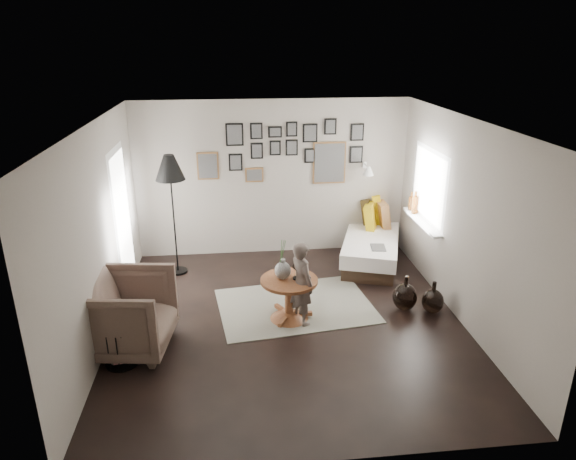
{
  "coord_description": "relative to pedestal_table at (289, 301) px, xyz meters",
  "views": [
    {
      "loc": [
        -0.66,
        -5.85,
        3.52
      ],
      "look_at": [
        0.05,
        0.5,
        1.1
      ],
      "focal_mm": 32.0,
      "sensor_mm": 36.0,
      "label": 1
    }
  ],
  "objects": [
    {
      "name": "door_left",
      "position": [
        -2.25,
        1.13,
        0.78
      ],
      "size": [
        0.0,
        2.14,
        2.14
      ],
      "color": "white",
      "rests_on": "wall_left"
    },
    {
      "name": "candles",
      "position": [
        0.11,
        0.0,
        0.45
      ],
      "size": [
        0.13,
        0.13,
        0.28
      ],
      "color": "black",
      "rests_on": "pedestal_table"
    },
    {
      "name": "magazine_on_daybed",
      "position": [
        1.53,
        1.22,
        0.18
      ],
      "size": [
        0.26,
        0.32,
        0.02
      ],
      "primitive_type": "cube",
      "rotation": [
        0.0,
        0.0,
        -0.15
      ],
      "color": "black",
      "rests_on": "daybed"
    },
    {
      "name": "child",
      "position": [
        0.15,
        -0.1,
        0.3
      ],
      "size": [
        0.43,
        0.49,
        1.13
      ],
      "primitive_type": "imported",
      "rotation": [
        0.0,
        0.0,
        2.04
      ],
      "color": "brown",
      "rests_on": "ground"
    },
    {
      "name": "gallery_wall",
      "position": [
        0.27,
        2.31,
        1.47
      ],
      "size": [
        2.74,
        0.03,
        1.08
      ],
      "color": "brown",
      "rests_on": "wall_back"
    },
    {
      "name": "demijohn_small",
      "position": [
        1.95,
        -0.04,
        -0.1
      ],
      "size": [
        0.29,
        0.29,
        0.46
      ],
      "color": "black",
      "rests_on": "ground"
    },
    {
      "name": "wall_right",
      "position": [
        2.23,
        -0.07,
        1.03
      ],
      "size": [
        0.0,
        4.8,
        4.8
      ],
      "primitive_type": "plane",
      "rotation": [
        1.57,
        0.0,
        -1.57
      ],
      "color": "gray",
      "rests_on": "ground"
    },
    {
      "name": "wall_left",
      "position": [
        -2.27,
        -0.07,
        1.03
      ],
      "size": [
        0.0,
        4.8,
        4.8
      ],
      "primitive_type": "plane",
      "rotation": [
        1.57,
        0.0,
        1.57
      ],
      "color": "gray",
      "rests_on": "ground"
    },
    {
      "name": "floor_lamp",
      "position": [
        -1.6,
        1.64,
        1.36
      ],
      "size": [
        0.44,
        0.44,
        1.89
      ],
      "rotation": [
        0.0,
        0.0,
        0.1
      ],
      "color": "black",
      "rests_on": "ground"
    },
    {
      "name": "demijohn_large",
      "position": [
        1.6,
        0.08,
        -0.08
      ],
      "size": [
        0.33,
        0.33,
        0.5
      ],
      "color": "black",
      "rests_on": "ground"
    },
    {
      "name": "wall_back",
      "position": [
        -0.02,
        2.33,
        1.03
      ],
      "size": [
        4.5,
        0.0,
        4.5
      ],
      "primitive_type": "plane",
      "rotation": [
        1.57,
        0.0,
        0.0
      ],
      "color": "gray",
      "rests_on": "ground"
    },
    {
      "name": "wall_front",
      "position": [
        -0.02,
        -2.47,
        1.03
      ],
      "size": [
        4.5,
        0.0,
        4.5
      ],
      "primitive_type": "plane",
      "rotation": [
        -1.57,
        0.0,
        0.0
      ],
      "color": "gray",
      "rests_on": "ground"
    },
    {
      "name": "pedestal_table",
      "position": [
        0.0,
        0.0,
        0.0
      ],
      "size": [
        0.74,
        0.74,
        0.58
      ],
      "rotation": [
        0.0,
        0.0,
        -0.27
      ],
      "color": "brown",
      "rests_on": "ground"
    },
    {
      "name": "armchair",
      "position": [
        -1.97,
        -0.46,
        0.2
      ],
      "size": [
        1.15,
        1.12,
        0.94
      ],
      "primitive_type": "imported",
      "rotation": [
        0.0,
        0.0,
        1.44
      ],
      "color": "brown",
      "rests_on": "ground"
    },
    {
      "name": "ground",
      "position": [
        -0.02,
        -0.07,
        -0.27
      ],
      "size": [
        4.8,
        4.8,
        0.0
      ],
      "primitive_type": "plane",
      "color": "black",
      "rests_on": "ground"
    },
    {
      "name": "daybed",
      "position": [
        1.58,
        1.86,
        0.02
      ],
      "size": [
        1.42,
        2.11,
        0.96
      ],
      "rotation": [
        0.0,
        0.0,
        -0.32
      ],
      "color": "black",
      "rests_on": "ground"
    },
    {
      "name": "rug",
      "position": [
        0.13,
        0.33,
        -0.26
      ],
      "size": [
        2.26,
        1.72,
        0.01
      ],
      "primitive_type": "cube",
      "rotation": [
        0.0,
        0.0,
        0.13
      ],
      "color": "silver",
      "rests_on": "ground"
    },
    {
      "name": "vase",
      "position": [
        -0.08,
        0.02,
        0.48
      ],
      "size": [
        0.21,
        0.21,
        0.53
      ],
      "color": "black",
      "rests_on": "pedestal_table"
    },
    {
      "name": "magazine_basket",
      "position": [
        -2.02,
        -0.77,
        -0.05
      ],
      "size": [
        0.46,
        0.46,
        0.45
      ],
      "rotation": [
        0.0,
        0.0,
        0.35
      ],
      "color": "black",
      "rests_on": "ground"
    },
    {
      "name": "window_right",
      "position": [
        2.16,
        1.27,
        0.66
      ],
      "size": [
        0.15,
        1.32,
        1.3
      ],
      "color": "white",
      "rests_on": "wall_right"
    },
    {
      "name": "ceiling",
      "position": [
        -0.02,
        -0.07,
        2.33
      ],
      "size": [
        4.8,
        4.8,
        0.0
      ],
      "primitive_type": "plane",
      "rotation": [
        3.14,
        0.0,
        0.0
      ],
      "color": "white",
      "rests_on": "wall_back"
    },
    {
      "name": "wall_sconce",
      "position": [
        1.53,
        2.06,
        1.19
      ],
      "size": [
        0.18,
        0.36,
        0.16
      ],
      "color": "white",
      "rests_on": "wall_back"
    },
    {
      "name": "armchair_cushion",
      "position": [
        -1.94,
        -0.41,
        0.21
      ],
      "size": [
        0.49,
        0.5,
        0.19
      ],
      "primitive_type": "cube",
      "rotation": [
        -0.21,
        0.0,
        -0.16
      ],
      "color": "silver",
      "rests_on": "armchair"
    }
  ]
}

